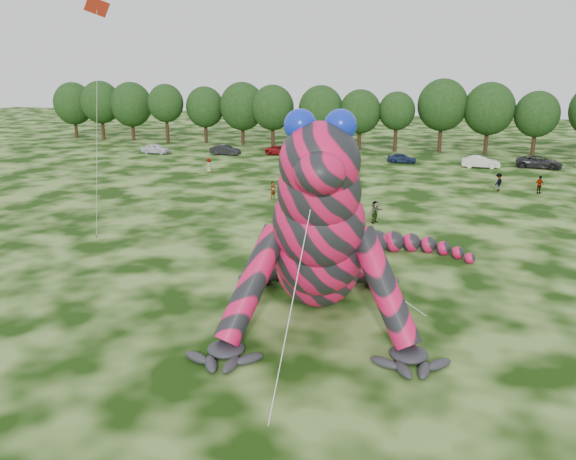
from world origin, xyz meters
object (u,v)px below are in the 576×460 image
at_px(inflatable_gecko, 319,203).
at_px(flying_kite, 97,27).
at_px(tree_10, 442,116).
at_px(tree_4, 205,115).
at_px(tree_6, 273,116).
at_px(tree_8, 360,120).
at_px(car_0, 156,149).
at_px(tree_1, 101,110).
at_px(tree_12, 536,124).
at_px(car_2, 283,150).
at_px(car_3, 342,153).
at_px(tree_5, 242,114).
at_px(tree_2, 132,111).
at_px(spectator_4, 209,165).
at_px(tree_7, 321,118).
at_px(tree_9, 396,122).
at_px(car_1, 225,150).
at_px(tree_3, 166,114).
at_px(spectator_3, 539,185).
at_px(car_6, 539,162).
at_px(car_4, 402,158).
at_px(tree_11, 488,119).
at_px(tree_0, 74,110).
at_px(spectator_2, 498,182).
at_px(car_5, 481,162).
at_px(spectator_0, 273,190).
at_px(spectator_5, 375,212).

bearing_deg(inflatable_gecko, flying_kite, 153.81).
relative_size(flying_kite, tree_10, 1.58).
bearing_deg(tree_4, tree_6, -9.53).
xyz_separation_m(tree_8, car_0, (-27.83, -10.86, -3.77)).
distance_m(tree_1, tree_12, 68.37).
xyz_separation_m(flying_kite, tree_1, (-35.54, 53.03, -9.59)).
xyz_separation_m(tree_12, car_2, (-33.96, -8.18, -3.80)).
bearing_deg(tree_4, car_2, -30.25).
bearing_deg(car_0, tree_10, -70.63).
bearing_deg(car_3, tree_5, 60.85).
height_order(tree_2, spectator_4, tree_2).
relative_size(tree_7, tree_9, 1.09).
xyz_separation_m(tree_2, tree_8, (38.80, -1.78, -0.35)).
bearing_deg(flying_kite, car_0, 115.08).
bearing_deg(car_1, tree_6, -20.22).
relative_size(tree_3, spectator_3, 5.38).
bearing_deg(tree_6, car_6, -13.10).
bearing_deg(car_0, car_4, -86.08).
relative_size(tree_6, tree_12, 1.06).
relative_size(car_2, car_4, 1.31).
relative_size(tree_11, car_2, 2.05).
distance_m(tree_0, tree_4, 24.92).
bearing_deg(spectator_2, inflatable_gecko, 11.61).
height_order(car_1, car_5, car_5).
height_order(inflatable_gecko, car_4, inflatable_gecko).
bearing_deg(tree_1, car_3, -12.22).
height_order(car_0, car_1, car_1).
bearing_deg(car_4, spectator_4, 123.27).
height_order(tree_4, car_6, tree_4).
height_order(tree_5, car_6, tree_5).
distance_m(tree_6, tree_8, 13.34).
height_order(tree_0, tree_5, tree_5).
xyz_separation_m(tree_3, tree_10, (43.11, 1.51, 0.53)).
height_order(tree_2, car_0, tree_2).
distance_m(tree_1, tree_3, 12.68).
bearing_deg(car_6, car_3, 95.82).
bearing_deg(tree_0, car_4, -11.66).
bearing_deg(tree_8, spectator_0, -95.21).
height_order(inflatable_gecko, car_1, inflatable_gecko).
bearing_deg(tree_5, tree_8, -4.39).
bearing_deg(spectator_2, tree_3, -84.25).
bearing_deg(spectator_5, tree_3, 67.96).
distance_m(car_1, car_4, 24.69).
bearing_deg(inflatable_gecko, tree_0, 122.02).
distance_m(car_4, car_6, 16.71).
bearing_deg(tree_2, tree_5, -0.94).
relative_size(car_5, car_6, 0.84).
distance_m(tree_0, tree_7, 44.54).
relative_size(tree_3, tree_8, 1.06).
height_order(tree_1, car_5, tree_1).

